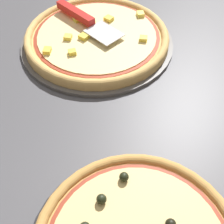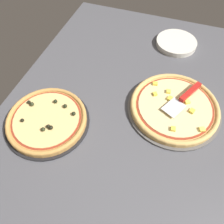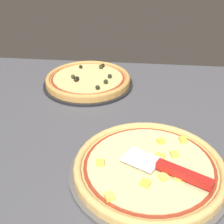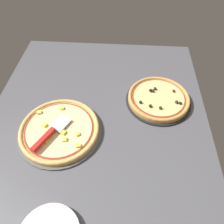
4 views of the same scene
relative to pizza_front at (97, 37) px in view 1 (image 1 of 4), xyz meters
The scene contains 4 objects.
ground_plane 18.26cm from the pizza_front, 103.55° to the left, with size 150.18×114.27×3.60cm, color #4C4C51.
pizza_pan_front 1.89cm from the pizza_front, 148.10° to the left, with size 41.17×41.17×1.00cm, color #565451.
pizza_front is the anchor object (origin of this frame).
serving_spatula 7.66cm from the pizza_front, 33.25° to the right, with size 22.46×14.67×2.00cm.
Camera 1 is at (-21.08, 48.17, 52.39)cm, focal length 50.00 mm.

